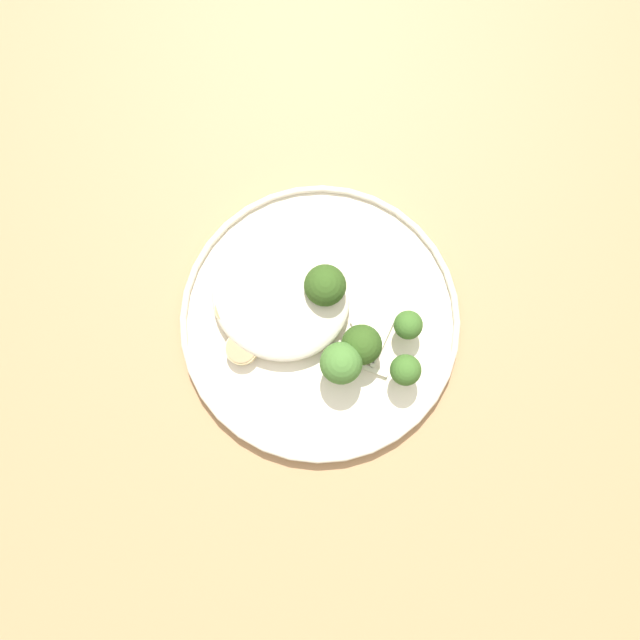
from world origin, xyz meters
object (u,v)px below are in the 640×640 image
object	(u,v)px
seared_scallop_on_noodles	(284,317)
seared_scallop_large_seared	(231,309)
broccoli_floret_tall_stalk	(362,345)
broccoli_floret_right_tilted	(341,363)
seared_scallop_tiny_bay	(277,298)
seared_scallop_rear_pale	(242,349)
broccoli_floret_center_pile	(405,371)
seared_scallop_center_golden	(297,278)
broccoli_floret_beside_noodles	(408,325)
dinner_plate	(320,322)
seared_scallop_front_small	(269,332)
broccoli_floret_small_sprig	(327,286)

from	to	relation	value
seared_scallop_on_noodles	seared_scallop_large_seared	distance (m)	0.05
broccoli_floret_tall_stalk	broccoli_floret_right_tilted	bearing A→B (deg)	66.00
seared_scallop_tiny_bay	seared_scallop_rear_pale	distance (m)	0.06
seared_scallop_large_seared	broccoli_floret_center_pile	xyz separation A→B (m)	(-0.19, -0.01, 0.02)
seared_scallop_center_golden	broccoli_floret_beside_noodles	distance (m)	0.12
dinner_plate	broccoli_floret_center_pile	world-z (taller)	broccoli_floret_center_pile
seared_scallop_rear_pale	seared_scallop_on_noodles	bearing A→B (deg)	-118.61
seared_scallop_large_seared	broccoli_floret_center_pile	distance (m)	0.19
dinner_plate	seared_scallop_tiny_bay	size ratio (longest dim) A/B	11.37
broccoli_floret_tall_stalk	broccoli_floret_right_tilted	size ratio (longest dim) A/B	0.85
broccoli_floret_right_tilted	broccoli_floret_beside_noodles	size ratio (longest dim) A/B	1.40
broccoli_floret_tall_stalk	broccoli_floret_beside_noodles	xyz separation A→B (m)	(-0.03, -0.04, -0.00)
seared_scallop_tiny_bay	seared_scallop_large_seared	xyz separation A→B (m)	(0.04, 0.03, 0.00)
broccoli_floret_beside_noodles	seared_scallop_rear_pale	bearing A→B (deg)	31.03
seared_scallop_tiny_bay	seared_scallop_front_small	bearing A→B (deg)	100.58
seared_scallop_center_golden	seared_scallop_tiny_bay	world-z (taller)	same
seared_scallop_tiny_bay	seared_scallop_on_noodles	bearing A→B (deg)	132.70
dinner_plate	seared_scallop_large_seared	bearing A→B (deg)	16.86
seared_scallop_on_noodles	broccoli_floret_center_pile	xyz separation A→B (m)	(-0.13, 0.00, 0.02)
seared_scallop_rear_pale	broccoli_floret_center_pile	bearing A→B (deg)	-164.81
seared_scallop_on_noodles	broccoli_floret_small_sprig	distance (m)	0.06
seared_scallop_large_seared	broccoli_floret_center_pile	size ratio (longest dim) A/B	0.66
seared_scallop_rear_pale	seared_scallop_large_seared	bearing A→B (deg)	-50.68
dinner_plate	broccoli_floret_small_sprig	xyz separation A→B (m)	(0.01, -0.03, 0.04)
seared_scallop_center_golden	broccoli_floret_tall_stalk	bearing A→B (deg)	156.28
seared_scallop_center_golden	seared_scallop_rear_pale	distance (m)	0.09
seared_scallop_center_golden	broccoli_floret_right_tilted	size ratio (longest dim) A/B	0.38
seared_scallop_tiny_bay	broccoli_floret_tall_stalk	distance (m)	0.10
seared_scallop_rear_pale	seared_scallop_on_noodles	world-z (taller)	same
seared_scallop_front_small	seared_scallop_large_seared	bearing A→B (deg)	-6.70
seared_scallop_rear_pale	broccoli_floret_right_tilted	xyz separation A→B (m)	(-0.10, -0.02, 0.03)
seared_scallop_large_seared	seared_scallop_rear_pale	bearing A→B (deg)	129.32
broccoli_floret_small_sprig	broccoli_floret_tall_stalk	bearing A→B (deg)	144.46
broccoli_floret_center_pile	broccoli_floret_beside_noodles	world-z (taller)	broccoli_floret_center_pile
seared_scallop_center_golden	broccoli_floret_right_tilted	world-z (taller)	broccoli_floret_right_tilted
broccoli_floret_tall_stalk	dinner_plate	bearing A→B (deg)	-10.33
broccoli_floret_center_pile	seared_scallop_rear_pale	bearing A→B (deg)	15.19
seared_scallop_tiny_bay	seared_scallop_large_seared	size ratio (longest dim) A/B	0.78
broccoli_floret_tall_stalk	seared_scallop_on_noodles	bearing A→B (deg)	2.00
seared_scallop_rear_pale	seared_scallop_front_small	distance (m)	0.03
seared_scallop_front_small	dinner_plate	bearing A→B (deg)	-143.30
seared_scallop_front_small	broccoli_floret_right_tilted	size ratio (longest dim) A/B	0.41
broccoli_floret_small_sprig	seared_scallop_tiny_bay	bearing A→B (deg)	31.40
broccoli_floret_tall_stalk	broccoli_floret_beside_noodles	distance (m)	0.05
dinner_plate	seared_scallop_center_golden	distance (m)	0.05
broccoli_floret_beside_noodles	seared_scallop_on_noodles	bearing A→B (deg)	18.58
seared_scallop_rear_pale	broccoli_floret_small_sprig	xyz separation A→B (m)	(-0.06, -0.09, 0.03)
broccoli_floret_beside_noodles	seared_scallop_center_golden	bearing A→B (deg)	-0.74
seared_scallop_tiny_bay	broccoli_floret_small_sprig	distance (m)	0.06
broccoli_floret_center_pile	seared_scallop_front_small	bearing A→B (deg)	6.55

